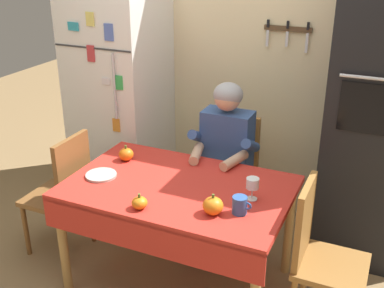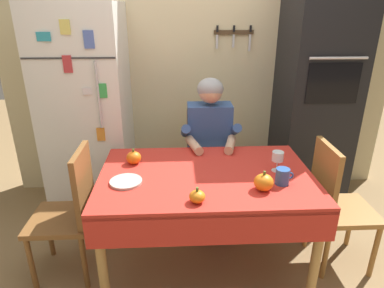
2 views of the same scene
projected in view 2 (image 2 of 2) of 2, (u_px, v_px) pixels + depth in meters
The scene contains 15 objects.
ground_plane at pixel (206, 272), 2.41m from camera, with size 10.00×10.00×0.00m, color #93754C.
back_wall_assembly at pixel (201, 59), 3.16m from camera, with size 3.70×0.13×2.60m.
refrigerator at pixel (88, 114), 2.91m from camera, with size 0.68×0.71×1.80m.
wall_oven at pixel (316, 93), 2.98m from camera, with size 0.60×0.64×2.10m.
dining_table at pixel (206, 186), 2.23m from camera, with size 1.40×0.90×0.74m.
chair_behind_person at pixel (207, 157), 3.02m from camera, with size 0.40×0.40×0.93m.
seated_person at pixel (210, 141), 2.76m from camera, with size 0.47×0.55×1.25m.
chair_left_side at pixel (71, 209), 2.24m from camera, with size 0.40×0.40×0.93m.
chair_right_side at pixel (335, 201), 2.33m from camera, with size 0.40×0.40×0.93m.
coffee_mug at pixel (283, 176), 2.07m from camera, with size 0.11×0.09×0.10m.
wine_glass at pixel (278, 157), 2.22m from camera, with size 0.08×0.08×0.14m.
pumpkin_large at pixel (197, 196), 1.88m from camera, with size 0.09×0.09×0.09m.
pumpkin_medium at pixel (134, 158), 2.34m from camera, with size 0.10×0.10×0.11m.
pumpkin_small at pixel (264, 182), 2.00m from camera, with size 0.12×0.12×0.12m.
serving_tray at pixel (126, 182), 2.09m from camera, with size 0.20×0.20×0.02m, color #B7B2A8.
Camera 2 is at (-0.19, -1.87, 1.76)m, focal length 31.47 mm.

